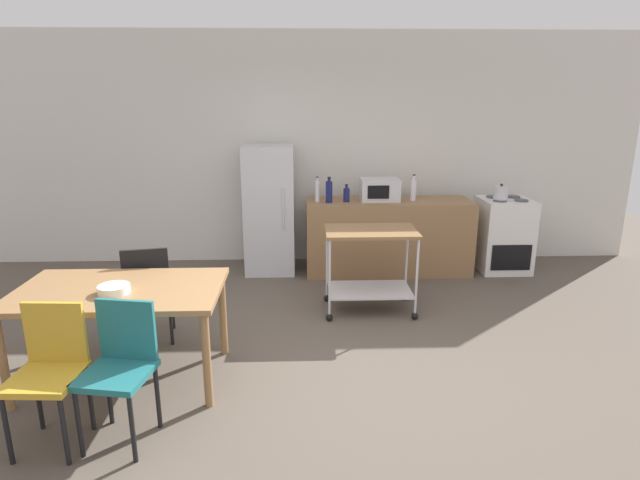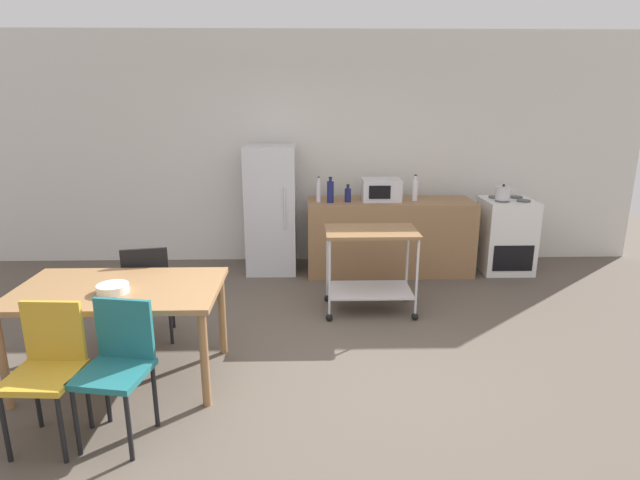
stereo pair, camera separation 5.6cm
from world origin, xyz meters
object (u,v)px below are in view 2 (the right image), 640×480
at_px(refrigerator, 271,210).
at_px(bottle_wine, 415,190).
at_px(chair_teal, 118,362).
at_px(bottle_soda, 319,191).
at_px(dining_table, 119,297).
at_px(bottle_vinegar, 348,195).
at_px(stove_oven, 505,235).
at_px(microwave, 381,190).
at_px(kettle, 503,193).
at_px(bottle_sparkling_water, 330,191).
at_px(chair_black, 148,286).
at_px(kitchen_cart, 371,257).
at_px(fruit_bowl, 113,289).
at_px(chair_mustard, 48,364).

relative_size(refrigerator, bottle_wine, 4.93).
xyz_separation_m(chair_teal, bottle_soda, (1.32, 3.15, 0.51)).
distance_m(dining_table, bottle_vinegar, 3.10).
bearing_deg(stove_oven, microwave, -179.98).
relative_size(dining_table, kettle, 6.26).
relative_size(dining_table, bottle_sparkling_water, 4.93).
height_order(chair_black, kitchen_cart, chair_black).
bearing_deg(kettle, bottle_soda, 179.02).
distance_m(dining_table, chair_teal, 0.75).
height_order(bottle_vinegar, fruit_bowl, bottle_vinegar).
bearing_deg(bottle_wine, kitchen_cart, -118.80).
height_order(refrigerator, bottle_sparkling_water, refrigerator).
height_order(bottle_soda, bottle_sparkling_water, bottle_sparkling_water).
height_order(chair_black, kettle, kettle).
height_order(bottle_sparkling_water, kettle, bottle_sparkling_water).
bearing_deg(bottle_soda, chair_teal, -112.79).
bearing_deg(bottle_sparkling_water, fruit_bowl, -123.82).
relative_size(chair_mustard, kitchen_cart, 0.98).
bearing_deg(kettle, refrigerator, 176.30).
relative_size(bottle_soda, bottle_sparkling_water, 0.98).
bearing_deg(refrigerator, kettle, -3.70).
bearing_deg(chair_mustard, chair_black, 84.12).
relative_size(stove_oven, refrigerator, 0.59).
bearing_deg(dining_table, stove_oven, 33.00).
bearing_deg(refrigerator, bottle_sparkling_water, -15.57).
distance_m(chair_teal, bottle_sparkling_water, 3.46).
bearing_deg(bottle_sparkling_water, bottle_vinegar, 10.41).
height_order(kitchen_cart, bottle_soda, bottle_soda).
relative_size(bottle_sparkling_water, kettle, 1.27).
bearing_deg(bottle_sparkling_water, bottle_wine, 5.03).
bearing_deg(stove_oven, chair_mustard, -141.45).
bearing_deg(kitchen_cart, bottle_wine, 61.20).
relative_size(chair_teal, stove_oven, 0.97).
bearing_deg(fruit_bowl, bottle_sparkling_water, 56.18).
relative_size(stove_oven, kettle, 3.84).
bearing_deg(kitchen_cart, bottle_vinegar, 97.12).
bearing_deg(bottle_vinegar, dining_table, -127.90).
distance_m(refrigerator, microwave, 1.36).
bearing_deg(chair_mustard, dining_table, 77.77).
bearing_deg(bottle_vinegar, bottle_soda, 176.91).
relative_size(refrigerator, kitchen_cart, 1.70).
bearing_deg(chair_black, dining_table, 77.15).
distance_m(fruit_bowl, kettle, 4.52).
bearing_deg(kettle, fruit_bowl, -146.00).
bearing_deg(refrigerator, dining_table, -110.42).
height_order(chair_black, stove_oven, stove_oven).
bearing_deg(fruit_bowl, refrigerator, 70.44).
relative_size(chair_teal, kitchen_cart, 0.98).
height_order(kitchen_cart, microwave, microwave).
distance_m(dining_table, bottle_soda, 2.92).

